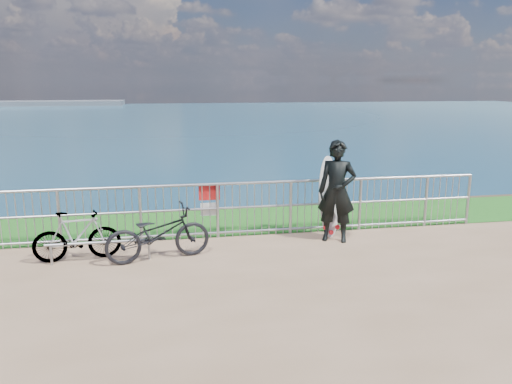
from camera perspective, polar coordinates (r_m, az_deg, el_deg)
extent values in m
plane|color=#195D19|center=(11.23, -2.42, -3.32)|extent=(120.00, 120.00, 0.00)
cube|color=brown|center=(13.23, -3.05, -12.40)|extent=(120.00, 0.30, 5.00)
plane|color=#234F6B|center=(98.34, -9.50, 7.75)|extent=(260.00, 260.00, 0.00)
cube|color=#565E68|center=(182.72, -26.05, 9.08)|extent=(70.00, 12.00, 1.50)
cylinder|color=#94979C|center=(9.91, -1.60, 1.01)|extent=(10.00, 0.06, 0.06)
cylinder|color=#94979C|center=(10.02, -1.58, -1.76)|extent=(10.00, 0.05, 0.05)
cylinder|color=#94979C|center=(10.16, -1.56, -4.52)|extent=(10.00, 0.05, 0.05)
cylinder|color=#94979C|center=(10.14, -21.55, -2.82)|extent=(0.06, 0.06, 1.10)
cylinder|color=#94979C|center=(9.95, -13.05, -2.53)|extent=(0.06, 0.06, 1.10)
cylinder|color=#94979C|center=(9.98, -4.42, -2.19)|extent=(0.06, 0.06, 1.10)
cylinder|color=#94979C|center=(10.23, 3.97, -1.80)|extent=(0.06, 0.06, 1.10)
cylinder|color=#94979C|center=(10.69, 11.79, -1.41)|extent=(0.06, 0.06, 1.10)
cylinder|color=#94979C|center=(11.34, 18.84, -1.03)|extent=(0.06, 0.06, 1.10)
cylinder|color=#94979C|center=(11.85, 23.07, -0.80)|extent=(0.06, 0.06, 1.10)
cube|color=red|center=(9.93, -5.36, -0.07)|extent=(0.42, 0.02, 0.30)
cube|color=white|center=(9.93, -5.36, -0.08)|extent=(0.38, 0.01, 0.08)
cube|color=white|center=(10.01, -5.32, -1.97)|extent=(0.36, 0.02, 0.26)
imported|color=black|center=(9.79, 9.22, 0.07)|extent=(0.86, 0.74, 1.99)
ellipsoid|color=silver|center=(10.12, 8.36, -0.51)|extent=(0.44, 0.39, 1.64)
cone|color=red|center=(10.12, 7.80, -3.93)|extent=(0.10, 0.18, 0.10)
cone|color=red|center=(10.20, 9.13, -3.85)|extent=(0.10, 0.18, 0.10)
cone|color=red|center=(10.19, 8.45, -4.47)|extent=(0.10, 0.18, 0.10)
imported|color=black|center=(8.91, -11.14, -4.68)|extent=(1.93, 1.03, 0.96)
imported|color=black|center=(9.27, -19.78, -4.74)|extent=(1.52, 0.61, 0.89)
cylinder|color=#94979C|center=(9.08, -17.37, -5.52)|extent=(1.84, 0.05, 0.05)
cylinder|color=#94979C|center=(9.28, -22.36, -6.68)|extent=(0.04, 0.04, 0.36)
cylinder|color=#94979C|center=(9.07, -12.12, -6.43)|extent=(0.04, 0.04, 0.36)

